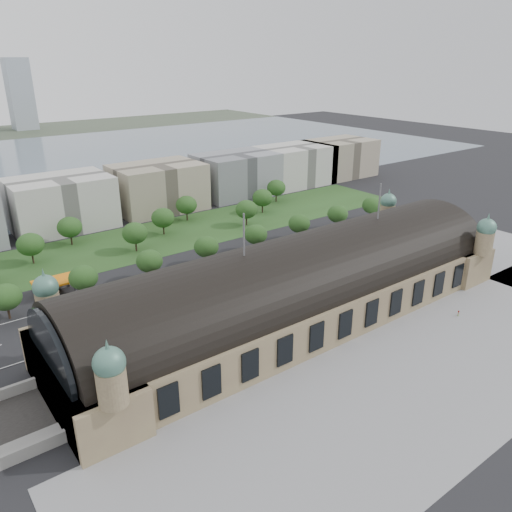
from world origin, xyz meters
TOP-DOWN VIEW (x-y plane):
  - ground at (0.00, 0.00)m, footprint 900.00×900.00m
  - station at (0.00, 0.00)m, footprint 150.00×48.40m
  - plaza_south at (10.00, -44.00)m, footprint 190.00×48.00m
  - plaza_east at (103.00, 0.00)m, footprint 56.00×100.00m
  - road_slab at (-20.00, 38.00)m, footprint 260.00×26.00m
  - grass_belt at (-15.00, 93.00)m, footprint 300.00×45.00m
  - petrol_station at (-53.91, 65.28)m, footprint 14.00×13.00m
  - lake at (0.00, 298.00)m, footprint 700.00×320.00m
  - far_tower_right at (45.00, 508.00)m, footprint 24.00×24.00m
  - office_3 at (-30.00, 133.00)m, footprint 45.00×32.00m
  - office_4 at (20.00, 133.00)m, footprint 45.00×32.00m
  - office_5 at (70.00, 133.00)m, footprint 45.00×32.00m
  - office_6 at (115.00, 133.00)m, footprint 45.00×32.00m
  - office_7 at (155.00, 133.00)m, footprint 45.00×32.00m
  - tree_row_2 at (-72.00, 53.00)m, footprint 9.60×9.60m
  - tree_row_3 at (-48.00, 53.00)m, footprint 9.60×9.60m
  - tree_row_4 at (-24.00, 53.00)m, footprint 9.60×9.60m
  - tree_row_5 at (0.00, 53.00)m, footprint 9.60×9.60m
  - tree_row_6 at (24.00, 53.00)m, footprint 9.60×9.60m
  - tree_row_7 at (48.00, 53.00)m, footprint 9.60×9.60m
  - tree_row_8 at (72.00, 53.00)m, footprint 9.60×9.60m
  - tree_row_9 at (96.00, 53.00)m, footprint 9.60×9.60m
  - tree_belt_4 at (-54.00, 95.00)m, footprint 10.40×10.40m
  - tree_belt_5 at (-35.00, 107.00)m, footprint 10.40×10.40m
  - tree_belt_6 at (-16.00, 83.00)m, footprint 10.40×10.40m
  - tree_belt_7 at (3.00, 95.00)m, footprint 10.40×10.40m
  - tree_belt_8 at (22.00, 107.00)m, footprint 10.40×10.40m
  - tree_belt_9 at (41.00, 83.00)m, footprint 10.40×10.40m
  - tree_belt_10 at (60.00, 95.00)m, footprint 10.40×10.40m
  - tree_belt_11 at (79.00, 107.00)m, footprint 10.40×10.40m
  - traffic_car_1 at (-67.26, 39.28)m, footprint 4.83×2.04m
  - traffic_car_3 at (-28.31, 48.42)m, footprint 5.08×2.31m
  - traffic_car_4 at (10.41, 35.48)m, footprint 3.97×1.95m
  - traffic_car_5 at (31.48, 38.03)m, footprint 4.59×1.85m
  - traffic_car_6 at (73.49, 31.36)m, footprint 5.41×2.88m
  - parked_car_0 at (-61.29, 21.00)m, footprint 4.19×3.10m
  - parked_car_1 at (-45.74, 25.00)m, footprint 5.52×5.07m
  - parked_car_2 at (-39.51, 21.00)m, footprint 5.18×4.21m
  - parked_car_3 at (-58.79, 21.54)m, footprint 4.02×3.18m
  - parked_car_4 at (-57.55, 25.00)m, footprint 4.76×3.88m
  - parked_car_5 at (-51.60, 25.00)m, footprint 5.67×4.36m
  - parked_car_6 at (-18.00, 21.00)m, footprint 5.52×3.72m
  - bus_west at (3.79, 27.00)m, footprint 13.73×3.81m
  - bus_mid at (20.61, 27.00)m, footprint 13.59×4.42m
  - bus_east at (29.56, 27.16)m, footprint 12.09×2.90m
  - pedestrian_0 at (40.78, -30.27)m, footprint 0.99×0.65m

SIDE VIEW (x-z plane):
  - ground at x=0.00m, z-range 0.00..0.00m
  - plaza_south at x=10.00m, z-range -0.06..0.06m
  - plaza_east at x=103.00m, z-range -0.06..0.06m
  - road_slab at x=-20.00m, z-range -0.05..0.05m
  - grass_belt at x=-15.00m, z-range -0.05..0.05m
  - lake at x=0.00m, z-range -0.04..0.04m
  - parked_car_3 at x=-58.79m, z-range 0.00..1.28m
  - traffic_car_4 at x=10.41m, z-range 0.00..1.30m
  - parked_car_0 at x=-61.29m, z-range 0.00..1.32m
  - parked_car_2 at x=-39.51m, z-range 0.00..1.41m
  - parked_car_5 at x=-51.60m, z-range 0.00..1.43m
  - parked_car_1 at x=-45.74m, z-range 0.00..1.43m
  - traffic_car_3 at x=-28.31m, z-range 0.00..1.44m
  - traffic_car_6 at x=73.49m, z-range 0.00..1.45m
  - traffic_car_5 at x=31.48m, z-range 0.00..1.48m
  - parked_car_6 at x=-18.00m, z-range 0.00..1.48m
  - parked_car_4 at x=-57.55m, z-range 0.00..1.52m
  - traffic_car_1 at x=-67.26m, z-range 0.00..1.55m
  - pedestrian_0 at x=40.78m, z-range 0.00..1.90m
  - bus_east at x=29.56m, z-range 0.00..3.36m
  - bus_mid at x=20.61m, z-range 0.00..3.72m
  - bus_west at x=3.79m, z-range 0.00..3.79m
  - petrol_station at x=-53.91m, z-range 0.42..5.47m
  - tree_row_2 at x=-72.00m, z-range 1.67..13.19m
  - tree_row_3 at x=-48.00m, z-range 1.67..13.19m
  - tree_row_4 at x=-24.00m, z-range 1.67..13.19m
  - tree_row_5 at x=0.00m, z-range 1.67..13.19m
  - tree_row_6 at x=24.00m, z-range 1.67..13.19m
  - tree_row_7 at x=48.00m, z-range 1.67..13.19m
  - tree_row_8 at x=72.00m, z-range 1.67..13.19m
  - tree_row_9 at x=96.00m, z-range 1.67..13.19m
  - tree_belt_4 at x=-54.00m, z-range 1.81..14.29m
  - tree_belt_5 at x=-35.00m, z-range 1.81..14.29m
  - tree_belt_6 at x=-16.00m, z-range 1.81..14.29m
  - tree_belt_7 at x=3.00m, z-range 1.81..14.29m
  - tree_belt_8 at x=22.00m, z-range 1.81..14.29m
  - tree_belt_9 at x=41.00m, z-range 1.81..14.29m
  - tree_belt_10 at x=60.00m, z-range 1.81..14.29m
  - tree_belt_11 at x=79.00m, z-range 1.81..14.29m
  - station at x=0.00m, z-range -11.87..32.43m
  - office_3 at x=-30.00m, z-range 0.00..24.00m
  - office_4 at x=20.00m, z-range 0.00..24.00m
  - office_5 at x=70.00m, z-range 0.00..24.00m
  - office_6 at x=115.00m, z-range 0.00..24.00m
  - office_7 at x=155.00m, z-range 0.00..24.00m
  - far_tower_right at x=45.00m, z-range 0.00..75.00m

